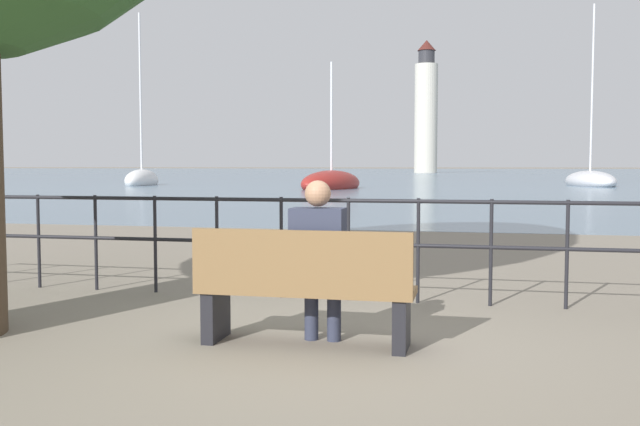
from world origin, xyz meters
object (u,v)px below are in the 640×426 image
object	(u,v)px
sailboat_1	(331,183)
sailboat_4	(590,181)
sailboat_3	(142,179)
park_bench	(304,291)
harbor_lighthouse	(426,111)
seated_person_left	(319,255)

from	to	relation	value
sailboat_1	sailboat_4	bearing A→B (deg)	49.05
sailboat_3	sailboat_4	bearing A→B (deg)	1.57
park_bench	harbor_lighthouse	world-z (taller)	harbor_lighthouse
park_bench	harbor_lighthouse	size ratio (longest dim) A/B	0.07
seated_person_left	harbor_lighthouse	size ratio (longest dim) A/B	0.05
sailboat_4	harbor_lighthouse	world-z (taller)	harbor_lighthouse
sailboat_3	harbor_lighthouse	bearing A→B (deg)	73.28
sailboat_1	sailboat_4	xyz separation A→B (m)	(15.82, 10.14, 0.01)
seated_person_left	sailboat_4	world-z (taller)	sailboat_4
park_bench	seated_person_left	world-z (taller)	seated_person_left
sailboat_3	seated_person_left	bearing A→B (deg)	-70.40
sailboat_1	harbor_lighthouse	size ratio (longest dim) A/B	0.31
park_bench	sailboat_4	bearing A→B (deg)	79.10
seated_person_left	harbor_lighthouse	world-z (taller)	harbor_lighthouse
seated_person_left	sailboat_1	bearing A→B (deg)	101.27
park_bench	sailboat_1	distance (m)	36.36
seated_person_left	sailboat_3	distance (m)	45.79
sailboat_4	sailboat_3	bearing A→B (deg)	-178.21
sailboat_1	sailboat_3	world-z (taller)	sailboat_3
sailboat_1	harbor_lighthouse	bearing A→B (deg)	107.06
seated_person_left	park_bench	bearing A→B (deg)	-142.46
park_bench	sailboat_1	size ratio (longest dim) A/B	0.21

